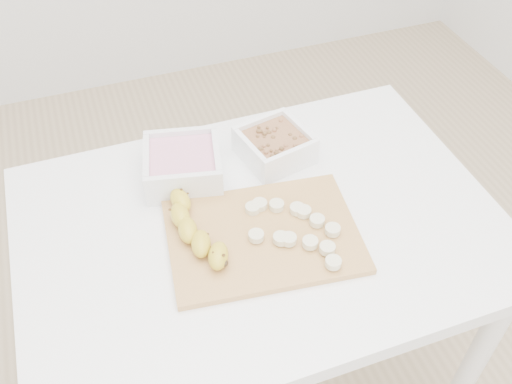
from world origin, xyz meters
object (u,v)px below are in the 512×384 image
object	(u,v)px
table	(261,251)
banana	(196,230)
bowl_granola	(275,145)
cutting_board	(263,236)
bowl_yogurt	(183,164)

from	to	relation	value
table	banana	xyz separation A→B (m)	(-0.14, -0.01, 0.13)
table	bowl_granola	bearing A→B (deg)	61.20
table	cutting_board	size ratio (longest dim) A/B	2.62
cutting_board	banana	distance (m)	0.14
table	cutting_board	distance (m)	0.11
cutting_board	table	bearing A→B (deg)	75.68
bowl_granola	bowl_yogurt	bearing A→B (deg)	179.54
cutting_board	bowl_yogurt	bearing A→B (deg)	114.70
bowl_yogurt	bowl_granola	distance (m)	0.22
bowl_granola	cutting_board	distance (m)	0.25
bowl_granola	cutting_board	bearing A→B (deg)	-116.22
bowl_yogurt	banana	bearing A→B (deg)	-96.74
table	banana	bearing A→B (deg)	-177.53
cutting_board	banana	xyz separation A→B (m)	(-0.13, 0.04, 0.03)
bowl_yogurt	banana	world-z (taller)	bowl_yogurt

